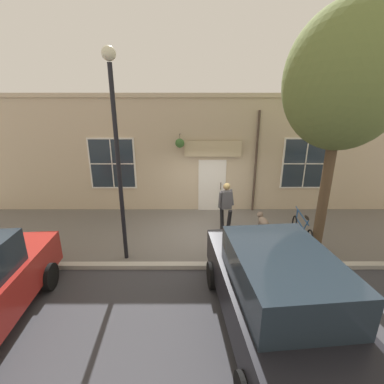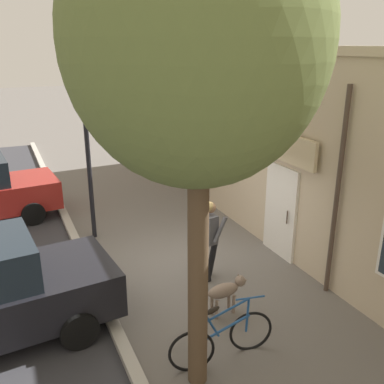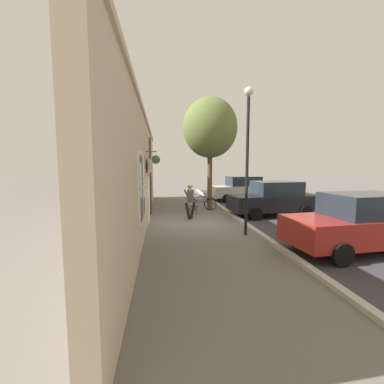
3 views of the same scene
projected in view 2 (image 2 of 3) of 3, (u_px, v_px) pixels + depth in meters
ground_plane at (188, 267)px, 9.29m from camera, size 90.00×90.00×0.00m
storefront_facade at (284, 154)px, 9.45m from camera, size 0.95×18.00×4.57m
pedestrian_walking at (209, 233)px, 8.54m from camera, size 0.60×0.55×1.70m
dog_on_leash at (226, 290)px, 7.59m from camera, size 1.01×0.31×0.69m
street_tree_by_curb at (200, 47)px, 4.70m from camera, size 3.06×2.76×6.34m
leaning_bicycle at (222, 338)px, 6.48m from camera, size 1.74×0.22×1.01m
street_lamp at (83, 99)px, 9.65m from camera, size 0.32×0.32×5.31m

